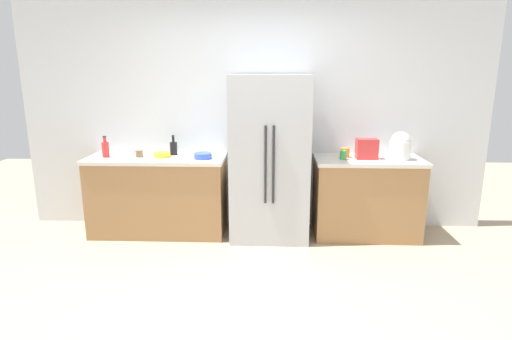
% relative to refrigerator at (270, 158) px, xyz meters
% --- Properties ---
extents(ground_plane, '(10.65, 10.65, 0.00)m').
position_rel_refrigerator_xyz_m(ground_plane, '(-0.19, -1.40, -0.89)').
color(ground_plane, tan).
extents(kitchen_back_panel, '(5.33, 0.10, 2.61)m').
position_rel_refrigerator_xyz_m(kitchen_back_panel, '(-0.19, 0.39, 0.42)').
color(kitchen_back_panel, silver).
rests_on(kitchen_back_panel, ground_plane).
extents(counter_left, '(1.51, 0.61, 0.88)m').
position_rel_refrigerator_xyz_m(counter_left, '(-1.25, 0.05, -0.44)').
color(counter_left, '#9E7247').
rests_on(counter_left, ground_plane).
extents(counter_right, '(1.15, 0.61, 0.88)m').
position_rel_refrigerator_xyz_m(counter_right, '(1.07, 0.05, -0.44)').
color(counter_right, '#9E7247').
rests_on(counter_right, ground_plane).
extents(refrigerator, '(0.84, 0.68, 1.77)m').
position_rel_refrigerator_xyz_m(refrigerator, '(0.00, 0.00, 0.00)').
color(refrigerator, '#B2B5BA').
rests_on(refrigerator, ground_plane).
extents(toaster, '(0.22, 0.15, 0.22)m').
position_rel_refrigerator_xyz_m(toaster, '(1.04, 0.02, 0.11)').
color(toaster, red).
rests_on(toaster, counter_right).
extents(rice_cooker, '(0.22, 0.22, 0.30)m').
position_rel_refrigerator_xyz_m(rice_cooker, '(1.39, 0.00, 0.14)').
color(rice_cooker, white).
rests_on(rice_cooker, counter_right).
extents(bottle_a, '(0.08, 0.08, 0.23)m').
position_rel_refrigerator_xyz_m(bottle_a, '(-1.80, 0.00, 0.09)').
color(bottle_a, red).
rests_on(bottle_a, counter_left).
extents(bottle_b, '(0.08, 0.08, 0.22)m').
position_rel_refrigerator_xyz_m(bottle_b, '(-1.08, 0.16, 0.08)').
color(bottle_b, black).
rests_on(bottle_b, counter_left).
extents(cup_a, '(0.09, 0.09, 0.07)m').
position_rel_refrigerator_xyz_m(cup_a, '(-0.95, 0.05, 0.03)').
color(cup_a, white).
rests_on(cup_a, counter_left).
extents(cup_b, '(0.07, 0.07, 0.10)m').
position_rel_refrigerator_xyz_m(cup_b, '(0.78, -0.02, 0.04)').
color(cup_b, green).
rests_on(cup_b, counter_right).
extents(cup_c, '(0.08, 0.08, 0.07)m').
position_rel_refrigerator_xyz_m(cup_c, '(-1.43, 0.02, 0.03)').
color(cup_c, brown).
rests_on(cup_c, counter_left).
extents(cup_d, '(0.09, 0.09, 0.10)m').
position_rel_refrigerator_xyz_m(cup_d, '(0.83, 0.10, 0.05)').
color(cup_d, orange).
rests_on(cup_d, counter_right).
extents(bowl_a, '(0.18, 0.18, 0.05)m').
position_rel_refrigerator_xyz_m(bowl_a, '(-1.18, 0.03, 0.02)').
color(bowl_a, yellow).
rests_on(bowl_a, counter_left).
extents(bowl_b, '(0.19, 0.19, 0.06)m').
position_rel_refrigerator_xyz_m(bowl_b, '(-0.72, -0.04, 0.03)').
color(bowl_b, blue).
rests_on(bowl_b, counter_left).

